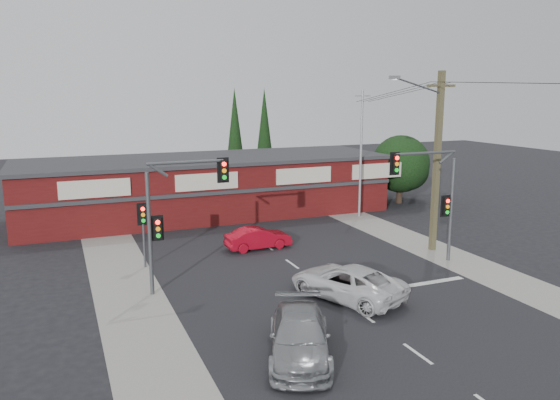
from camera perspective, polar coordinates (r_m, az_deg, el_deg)
name	(u,v)px	position (r m, az deg, el deg)	size (l,w,h in m)	color
ground	(323,286)	(25.72, 4.52, -8.98)	(120.00, 120.00, 0.00)	black
road_strip	(282,257)	(30.02, 0.18, -5.95)	(14.00, 70.00, 0.01)	black
verge_left	(122,276)	(28.04, -16.22, -7.66)	(3.00, 70.00, 0.02)	gray
verge_right	(411,241)	(34.07, 13.53, -4.17)	(3.00, 70.00, 0.02)	gray
stop_line	(405,286)	(26.24, 12.94, -8.79)	(6.50, 0.35, 0.01)	silver
white_suv	(347,282)	(24.21, 6.99, -8.49)	(2.44, 5.30, 1.47)	silver
silver_suv	(299,336)	(19.07, 2.05, -14.06)	(2.03, 5.00, 1.45)	gray
red_sedan	(258,238)	(31.41, -2.29, -4.00)	(1.32, 3.79, 1.25)	#A50A1B
lane_dashes	(279,255)	(30.35, -0.09, -5.74)	(0.12, 48.35, 0.01)	silver
shop_building	(206,186)	(40.32, -7.69, 1.51)	(27.30, 8.40, 4.22)	#430D0D
tree_cluster	(399,167)	(45.39, 12.36, 3.41)	(5.90, 5.10, 5.50)	#2D2116
conifer_near	(235,132)	(47.86, -4.73, 7.13)	(1.80, 1.80, 9.25)	#2D2116
conifer_far	(264,129)	(50.90, -1.64, 7.40)	(1.80, 1.80, 9.25)	#2D2116
traffic_mast_left	(173,206)	(24.43, -11.10, -0.65)	(3.77, 0.27, 5.97)	#47494C
traffic_mast_right	(435,189)	(29.15, 15.86, 1.07)	(3.96, 0.27, 5.97)	#47494C
pedestal_signal	(143,222)	(28.49, -14.12, -2.23)	(0.55, 0.27, 3.38)	#47494C
utility_pole	(435,156)	(31.41, 15.93, 4.45)	(4.38, 0.59, 10.00)	brown
steel_pole	(361,152)	(39.23, 8.45, 5.01)	(1.20, 0.16, 9.00)	gray
power_lines	(520,88)	(27.23, 23.75, 10.66)	(2.01, 29.00, 1.22)	black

